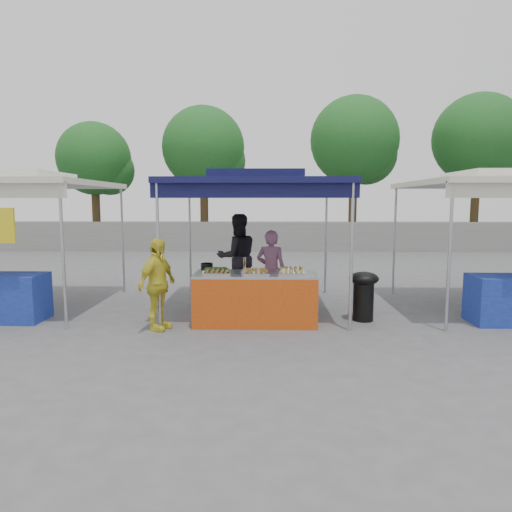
{
  "coord_description": "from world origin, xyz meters",
  "views": [
    {
      "loc": [
        0.17,
        -7.52,
        2.02
      ],
      "look_at": [
        0.0,
        0.6,
        1.05
      ],
      "focal_mm": 32.0,
      "sensor_mm": 36.0,
      "label": 1
    }
  ],
  "objects_px": {
    "vendor_table": "(255,298)",
    "wok_burner": "(364,292)",
    "cooking_pot": "(207,267)",
    "vendor_woman": "(271,271)",
    "helper_man": "(238,257)",
    "customer_person": "(157,284)"
  },
  "relations": [
    {
      "from": "wok_burner",
      "to": "customer_person",
      "type": "relative_size",
      "value": 0.58
    },
    {
      "from": "helper_man",
      "to": "wok_burner",
      "type": "bearing_deg",
      "value": 124.64
    },
    {
      "from": "vendor_table",
      "to": "wok_burner",
      "type": "xyz_separation_m",
      "value": [
        1.84,
        0.24,
        0.07
      ]
    },
    {
      "from": "cooking_pot",
      "to": "helper_man",
      "type": "bearing_deg",
      "value": 74.4
    },
    {
      "from": "wok_burner",
      "to": "vendor_woman",
      "type": "xyz_separation_m",
      "value": [
        -1.57,
        0.68,
        0.25
      ]
    },
    {
      "from": "vendor_table",
      "to": "customer_person",
      "type": "distance_m",
      "value": 1.61
    },
    {
      "from": "vendor_woman",
      "to": "cooking_pot",
      "type": "bearing_deg",
      "value": 40.86
    },
    {
      "from": "vendor_table",
      "to": "wok_burner",
      "type": "bearing_deg",
      "value": 7.47
    },
    {
      "from": "customer_person",
      "to": "helper_man",
      "type": "bearing_deg",
      "value": -2.7
    },
    {
      "from": "vendor_table",
      "to": "cooking_pot",
      "type": "relative_size",
      "value": 9.69
    },
    {
      "from": "cooking_pot",
      "to": "wok_burner",
      "type": "relative_size",
      "value": 0.24
    },
    {
      "from": "vendor_table",
      "to": "vendor_woman",
      "type": "relative_size",
      "value": 1.33
    },
    {
      "from": "wok_burner",
      "to": "customer_person",
      "type": "bearing_deg",
      "value": -177.95
    },
    {
      "from": "wok_burner",
      "to": "helper_man",
      "type": "height_order",
      "value": "helper_man"
    },
    {
      "from": "helper_man",
      "to": "vendor_table",
      "type": "bearing_deg",
      "value": 82.74
    },
    {
      "from": "cooking_pot",
      "to": "customer_person",
      "type": "relative_size",
      "value": 0.14
    },
    {
      "from": "helper_man",
      "to": "customer_person",
      "type": "bearing_deg",
      "value": 44.11
    },
    {
      "from": "vendor_woman",
      "to": "helper_man",
      "type": "bearing_deg",
      "value": -42.12
    },
    {
      "from": "cooking_pot",
      "to": "customer_person",
      "type": "bearing_deg",
      "value": -134.13
    },
    {
      "from": "vendor_table",
      "to": "vendor_woman",
      "type": "distance_m",
      "value": 1.01
    },
    {
      "from": "vendor_woman",
      "to": "wok_burner",
      "type": "bearing_deg",
      "value": 168.91
    },
    {
      "from": "cooking_pot",
      "to": "vendor_woman",
      "type": "xyz_separation_m",
      "value": [
        1.11,
        0.61,
        -0.16
      ]
    }
  ]
}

